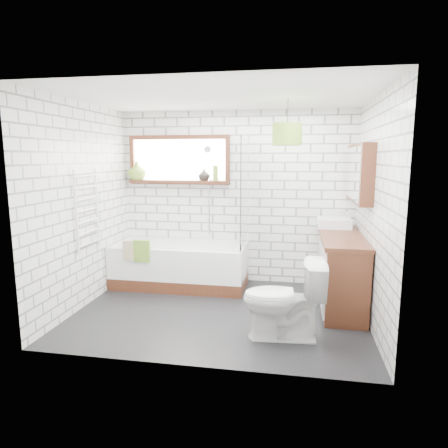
% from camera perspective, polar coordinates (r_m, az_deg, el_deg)
% --- Properties ---
extents(floor, '(3.40, 2.60, 0.01)m').
position_cam_1_polar(floor, '(4.94, -0.63, -12.42)').
color(floor, black).
rests_on(floor, ground).
extents(ceiling, '(3.40, 2.60, 0.01)m').
position_cam_1_polar(ceiling, '(4.63, -0.69, 17.77)').
color(ceiling, white).
rests_on(ceiling, ground).
extents(wall_back, '(3.40, 0.01, 2.50)m').
position_cam_1_polar(wall_back, '(5.90, 1.72, 3.78)').
color(wall_back, white).
rests_on(wall_back, ground).
extents(wall_front, '(3.40, 0.01, 2.50)m').
position_cam_1_polar(wall_front, '(3.36, -4.83, -0.67)').
color(wall_front, white).
rests_on(wall_front, ground).
extents(wall_left, '(0.01, 2.60, 2.50)m').
position_cam_1_polar(wall_left, '(5.21, -19.42, 2.47)').
color(wall_left, white).
rests_on(wall_left, ground).
extents(wall_right, '(0.01, 2.60, 2.50)m').
position_cam_1_polar(wall_right, '(4.62, 20.62, 1.55)').
color(wall_right, white).
rests_on(wall_right, ground).
extents(window, '(1.52, 0.16, 0.68)m').
position_cam_1_polar(window, '(6.01, -6.46, 9.08)').
color(window, '#3D1C10').
rests_on(window, wall_back).
extents(towel_radiator, '(0.06, 0.52, 1.00)m').
position_cam_1_polar(towel_radiator, '(5.20, -18.95, 1.92)').
color(towel_radiator, white).
rests_on(towel_radiator, wall_left).
extents(mirror_cabinet, '(0.16, 1.20, 0.70)m').
position_cam_1_polar(mirror_cabinet, '(5.16, 18.76, 6.90)').
color(mirror_cabinet, '#3D1C10').
rests_on(mirror_cabinet, wall_right).
extents(shower_riser, '(0.02, 0.02, 1.30)m').
position_cam_1_polar(shower_riser, '(5.92, -2.18, 4.77)').
color(shower_riser, silver).
rests_on(shower_riser, wall_back).
extents(bathtub, '(1.89, 0.83, 0.61)m').
position_cam_1_polar(bathtub, '(5.82, -6.26, -5.81)').
color(bathtub, white).
rests_on(bathtub, floor).
extents(shower_screen, '(0.02, 0.72, 1.50)m').
position_cam_1_polar(shower_screen, '(5.45, 2.92, 4.46)').
color(shower_screen, white).
rests_on(shower_screen, bathtub).
extents(towel_green, '(0.22, 0.06, 0.30)m').
position_cam_1_polar(towel_green, '(5.51, -11.65, -3.80)').
color(towel_green, olive).
rests_on(towel_green, bathtub).
extents(towel_beige, '(0.21, 0.05, 0.27)m').
position_cam_1_polar(towel_beige, '(5.57, -13.18, -3.71)').
color(towel_beige, tan).
rests_on(towel_beige, bathtub).
extents(vanity, '(0.51, 1.57, 0.90)m').
position_cam_1_polar(vanity, '(5.23, 16.32, -6.31)').
color(vanity, '#3D1C10').
rests_on(vanity, floor).
extents(basin, '(0.44, 0.38, 0.13)m').
position_cam_1_polar(basin, '(5.60, 15.43, 0.15)').
color(basin, white).
rests_on(basin, vanity).
extents(tap, '(0.04, 0.04, 0.17)m').
position_cam_1_polar(tap, '(5.61, 17.09, 0.84)').
color(tap, silver).
rests_on(tap, vanity).
extents(toilet, '(0.53, 0.85, 0.83)m').
position_cam_1_polar(toilet, '(4.17, 8.47, -10.59)').
color(toilet, white).
rests_on(toilet, floor).
extents(vase_olive, '(0.30, 0.30, 0.28)m').
position_cam_1_polar(vase_olive, '(6.20, -12.32, 7.26)').
color(vase_olive, olive).
rests_on(vase_olive, window).
extents(vase_dark, '(0.19, 0.19, 0.18)m').
position_cam_1_polar(vase_dark, '(5.89, -2.87, 6.88)').
color(vase_dark, black).
rests_on(vase_dark, window).
extents(bottle, '(0.08, 0.08, 0.22)m').
position_cam_1_polar(bottle, '(5.85, -1.22, 7.08)').
color(bottle, olive).
rests_on(bottle, window).
extents(pendant, '(0.34, 0.34, 0.25)m').
position_cam_1_polar(pendant, '(4.72, 9.02, 12.55)').
color(pendant, olive).
rests_on(pendant, ceiling).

